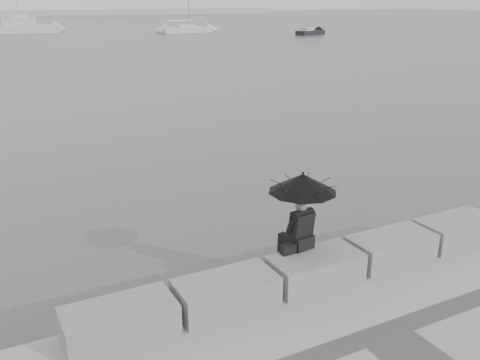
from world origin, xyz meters
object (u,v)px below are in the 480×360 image
seated_person (303,193)px  sailboat_right (187,29)px  small_motorboat (310,32)px  motor_cruiser (27,27)px

seated_person → sailboat_right: size_ratio=0.11×
seated_person → small_motorboat: (40.68, 58.14, -1.69)m
sailboat_right → motor_cruiser: (-21.46, 10.17, 0.37)m
seated_person → motor_cruiser: (5.39, 80.96, -1.11)m
seated_person → sailboat_right: 75.72m
small_motorboat → seated_person: bearing=-143.1°
seated_person → motor_cruiser: 81.15m
sailboat_right → seated_person: bearing=-109.4°
seated_person → small_motorboat: 70.98m
sailboat_right → small_motorboat: bearing=-41.1°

